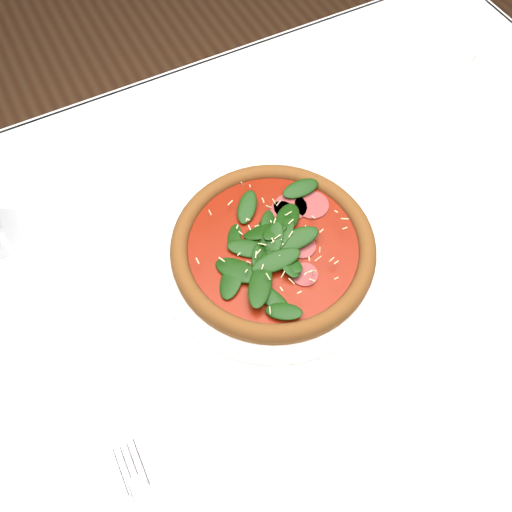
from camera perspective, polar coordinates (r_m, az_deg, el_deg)
ground at (r=1.45m, az=1.39°, el=-15.63°), size 6.00×6.00×0.00m
dining_table at (r=0.84m, az=2.31°, el=-3.80°), size 1.21×0.81×0.75m
plate at (r=0.75m, az=1.69°, el=0.37°), size 0.31×0.31×0.01m
pizza at (r=0.74m, az=1.73°, el=1.09°), size 0.29×0.29×0.03m
fork at (r=0.65m, az=-10.77°, el=-23.74°), size 0.03×0.17×0.00m
saucer_far at (r=1.09m, az=17.34°, el=19.96°), size 0.15×0.15×0.01m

